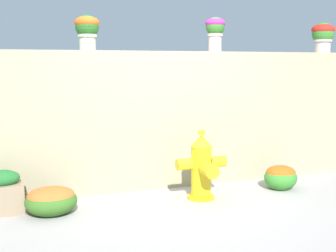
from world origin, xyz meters
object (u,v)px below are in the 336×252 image
(potted_plant_2, at_px, (215,29))
(potted_plant_1, at_px, (87,28))
(planter_box, at_px, (2,193))
(fire_hydrant, at_px, (202,168))
(flower_bush_left, at_px, (281,176))
(flower_bush_right, at_px, (51,199))
(potted_plant_3, at_px, (323,35))

(potted_plant_2, bearing_deg, potted_plant_1, 179.88)
(planter_box, bearing_deg, fire_hydrant, -6.59)
(potted_plant_2, height_order, flower_bush_left, potted_plant_2)
(potted_plant_2, height_order, flower_bush_right, potted_plant_2)
(potted_plant_1, bearing_deg, potted_plant_2, -0.12)
(potted_plant_3, bearing_deg, planter_box, -173.43)
(potted_plant_1, bearing_deg, flower_bush_right, -128.52)
(potted_plant_1, height_order, potted_plant_2, potted_plant_2)
(fire_hydrant, relative_size, planter_box, 1.74)
(potted_plant_3, relative_size, flower_bush_left, 1.03)
(potted_plant_3, distance_m, fire_hydrant, 2.86)
(potted_plant_2, xyz_separation_m, flower_bush_left, (0.62, -0.68, -1.86))
(potted_plant_3, xyz_separation_m, planter_box, (-4.43, -0.51, -1.77))
(flower_bush_right, relative_size, planter_box, 1.17)
(potted_plant_1, bearing_deg, fire_hydrant, -31.78)
(potted_plant_3, height_order, flower_bush_right, potted_plant_3)
(flower_bush_left, height_order, planter_box, planter_box)
(fire_hydrant, distance_m, flower_bush_left, 1.13)
(potted_plant_2, xyz_separation_m, planter_box, (-2.69, -0.47, -1.80))
(potted_plant_2, height_order, fire_hydrant, potted_plant_2)
(flower_bush_right, bearing_deg, potted_plant_3, 10.17)
(potted_plant_3, xyz_separation_m, fire_hydrant, (-2.23, -0.77, -1.62))
(fire_hydrant, height_order, planter_box, fire_hydrant)
(flower_bush_left, xyz_separation_m, planter_box, (-3.32, 0.21, 0.06))
(flower_bush_left, distance_m, flower_bush_right, 2.83)
(potted_plant_1, relative_size, potted_plant_3, 0.96)
(potted_plant_2, xyz_separation_m, fire_hydrant, (-0.49, -0.73, -1.65))
(planter_box, bearing_deg, potted_plant_3, 6.57)
(potted_plant_1, distance_m, planter_box, 2.10)
(fire_hydrant, xyz_separation_m, flower_bush_left, (1.11, 0.05, -0.21))
(potted_plant_1, distance_m, fire_hydrant, 2.13)
(potted_plant_2, bearing_deg, potted_plant_3, 1.27)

